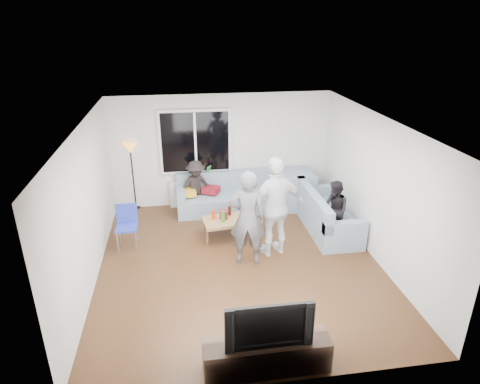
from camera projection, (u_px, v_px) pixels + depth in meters
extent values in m
cube|color=#56351C|center=(240.00, 264.00, 7.65)|extent=(5.00, 5.50, 0.04)
cube|color=white|center=(239.00, 122.00, 6.62)|extent=(5.00, 5.50, 0.04)
cube|color=silver|center=(222.00, 150.00, 9.65)|extent=(5.00, 0.04, 2.60)
cube|color=silver|center=(277.00, 297.00, 4.61)|extent=(5.00, 0.04, 2.60)
cube|color=silver|center=(86.00, 207.00, 6.78)|extent=(0.04, 5.50, 2.60)
cube|color=silver|center=(378.00, 189.00, 7.48)|extent=(0.04, 5.50, 2.60)
cube|color=white|center=(195.00, 142.00, 9.40)|extent=(1.62, 0.06, 1.47)
cube|color=black|center=(195.00, 142.00, 9.36)|extent=(1.50, 0.02, 1.35)
cube|color=white|center=(195.00, 142.00, 9.36)|extent=(0.05, 0.03, 1.35)
cube|color=silver|center=(198.00, 193.00, 9.85)|extent=(1.30, 0.12, 0.62)
imported|color=#2D7230|center=(207.00, 173.00, 9.66)|extent=(0.24, 0.21, 0.39)
imported|color=silver|center=(190.00, 178.00, 9.64)|extent=(0.22, 0.22, 0.19)
cube|color=gray|center=(294.00, 189.00, 9.77)|extent=(0.85, 0.85, 0.85)
cube|color=gold|center=(187.00, 192.00, 9.37)|extent=(0.41, 0.36, 0.14)
cube|color=maroon|center=(211.00, 190.00, 9.52)|extent=(0.46, 0.43, 0.13)
cube|color=#957548|center=(231.00, 228.00, 8.47)|extent=(1.16, 0.73, 0.40)
cylinder|color=maroon|center=(224.00, 215.00, 8.38)|extent=(0.17, 0.17, 0.17)
imported|color=#525157|center=(247.00, 218.00, 7.36)|extent=(0.71, 0.54, 1.76)
imported|color=silver|center=(276.00, 207.00, 7.60)|extent=(1.20, 0.74, 1.90)
imported|color=black|center=(335.00, 210.00, 8.31)|extent=(0.53, 0.64, 1.20)
imported|color=black|center=(196.00, 187.00, 9.40)|extent=(0.89, 0.65, 1.23)
cube|color=#34231A|center=(267.00, 355.00, 5.27)|extent=(1.60, 0.40, 0.44)
imported|color=black|center=(268.00, 321.00, 5.07)|extent=(1.08, 0.14, 0.62)
cylinder|color=red|center=(213.00, 215.00, 8.36)|extent=(0.07, 0.07, 0.19)
cylinder|color=black|center=(245.00, 209.00, 8.54)|extent=(0.07, 0.07, 0.23)
cylinder|color=#2F8A19|center=(223.00, 217.00, 8.23)|extent=(0.08, 0.08, 0.23)
cylinder|color=#33150B|center=(230.00, 211.00, 8.53)|extent=(0.07, 0.07, 0.20)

